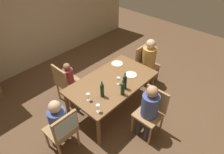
# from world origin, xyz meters

# --- Properties ---
(ground_plane) EXTENTS (10.00, 10.00, 0.00)m
(ground_plane) POSITION_xyz_m (0.00, 0.00, 0.00)
(ground_plane) COLOR brown
(rear_room_partition) EXTENTS (6.40, 0.12, 2.70)m
(rear_room_partition) POSITION_xyz_m (0.00, 2.70, 1.35)
(rear_room_partition) COLOR tan
(rear_room_partition) RESTS_ON ground_plane
(dining_table) EXTENTS (1.73, 0.99, 0.74)m
(dining_table) POSITION_xyz_m (0.00, 0.00, 0.66)
(dining_table) COLOR brown
(dining_table) RESTS_ON ground_plane
(chair_right_end) EXTENTS (0.44, 0.44, 0.92)m
(chair_right_end) POSITION_xyz_m (1.24, 0.09, 0.53)
(chair_right_end) COLOR #A87F51
(chair_right_end) RESTS_ON ground_plane
(chair_near) EXTENTS (0.44, 0.44, 0.92)m
(chair_near) POSITION_xyz_m (0.09, -0.88, 0.53)
(chair_near) COLOR #A87F51
(chair_near) RESTS_ON ground_plane
(chair_left_end) EXTENTS (0.44, 0.46, 0.92)m
(chair_left_end) POSITION_xyz_m (-1.24, -0.12, 0.59)
(chair_left_end) COLOR #A87F51
(chair_left_end) RESTS_ON ground_plane
(chair_far_left) EXTENTS (0.44, 0.44, 0.92)m
(chair_far_left) POSITION_xyz_m (-0.48, 0.88, 0.53)
(chair_far_left) COLOR #A87F51
(chair_far_left) RESTS_ON ground_plane
(person_woman_host) EXTENTS (0.32, 0.36, 1.15)m
(person_woman_host) POSITION_xyz_m (1.24, -0.03, 0.66)
(person_woman_host) COLOR #33333D
(person_woman_host) RESTS_ON ground_plane
(person_man_bearded) EXTENTS (0.34, 0.30, 1.11)m
(person_man_bearded) POSITION_xyz_m (-0.03, -0.88, 0.64)
(person_man_bearded) COLOR #33333D
(person_man_bearded) RESTS_ON ground_plane
(person_man_guest) EXTENTS (0.29, 0.33, 1.09)m
(person_man_guest) POSITION_xyz_m (-1.24, 0.03, 0.64)
(person_man_guest) COLOR #33333D
(person_man_guest) RESTS_ON ground_plane
(person_child_small) EXTENTS (0.25, 0.22, 0.94)m
(person_child_small) POSITION_xyz_m (-0.36, 0.88, 0.56)
(person_child_small) COLOR #33333D
(person_child_small) RESTS_ON ground_plane
(wine_bottle_tall_green) EXTENTS (0.07, 0.07, 0.35)m
(wine_bottle_tall_green) POSITION_xyz_m (0.01, -0.30, 0.89)
(wine_bottle_tall_green) COLOR black
(wine_bottle_tall_green) RESTS_ON dining_table
(wine_bottle_dark_red) EXTENTS (0.07, 0.07, 0.32)m
(wine_bottle_dark_red) POSITION_xyz_m (-0.42, -0.16, 0.89)
(wine_bottle_dark_red) COLOR #19381E
(wine_bottle_dark_red) RESTS_ON dining_table
(wine_bottle_short_olive) EXTENTS (0.07, 0.07, 0.32)m
(wine_bottle_short_olive) POSITION_xyz_m (-0.14, -0.38, 0.88)
(wine_bottle_short_olive) COLOR #19381E
(wine_bottle_short_olive) RESTS_ON dining_table
(wine_glass_near_left) EXTENTS (0.07, 0.07, 0.15)m
(wine_glass_near_left) POSITION_xyz_m (-0.72, -0.36, 0.85)
(wine_glass_near_left) COLOR silver
(wine_glass_near_left) RESTS_ON dining_table
(wine_glass_centre) EXTENTS (0.07, 0.07, 0.15)m
(wine_glass_centre) POSITION_xyz_m (0.02, -0.14, 0.85)
(wine_glass_centre) COLOR silver
(wine_glass_centre) RESTS_ON dining_table
(wine_glass_near_right) EXTENTS (0.07, 0.07, 0.15)m
(wine_glass_near_right) POSITION_xyz_m (-0.65, -0.06, 0.85)
(wine_glass_near_right) COLOR silver
(wine_glass_near_right) RESTS_ON dining_table
(dinner_plate_host) EXTENTS (0.24, 0.24, 0.01)m
(dinner_plate_host) POSITION_xyz_m (0.40, -0.14, 0.75)
(dinner_plate_host) COLOR silver
(dinner_plate_host) RESTS_ON dining_table
(dinner_plate_guest_left) EXTENTS (0.25, 0.25, 0.01)m
(dinner_plate_guest_left) POSITION_xyz_m (0.51, 0.32, 0.75)
(dinner_plate_guest_left) COLOR silver
(dinner_plate_guest_left) RESTS_ON dining_table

